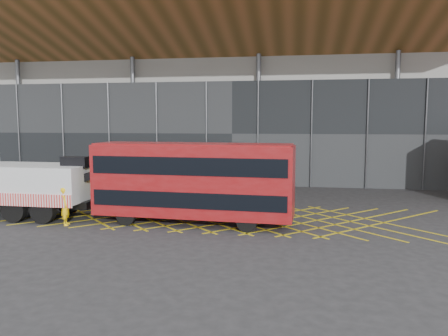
# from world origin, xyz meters

# --- Properties ---
(ground_plane) EXTENTS (120.00, 120.00, 0.00)m
(ground_plane) POSITION_xyz_m (0.00, 0.00, 0.00)
(ground_plane) COLOR #252527
(road_markings) EXTENTS (23.16, 7.16, 0.01)m
(road_markings) POSITION_xyz_m (3.20, 0.00, 0.01)
(road_markings) COLOR gold
(road_markings) RESTS_ON ground_plane
(construction_building) EXTENTS (55.00, 23.97, 18.00)m
(construction_building) POSITION_xyz_m (1.92, 18.40, 8.98)
(construction_building) COLOR gray
(construction_building) RESTS_ON ground_plane
(bus_towed) EXTENTS (9.74, 2.76, 3.92)m
(bus_towed) POSITION_xyz_m (2.02, -1.79, 2.17)
(bus_towed) COLOR maroon
(bus_towed) RESTS_ON ground_plane
(worker) EXTENTS (0.64, 0.78, 1.84)m
(worker) POSITION_xyz_m (-3.93, -2.98, 0.92)
(worker) COLOR yellow
(worker) RESTS_ON ground_plane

